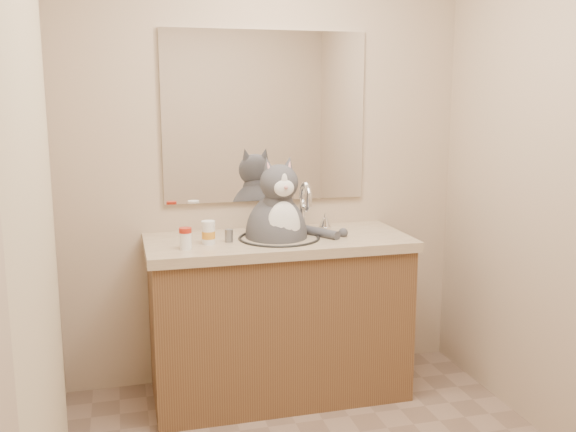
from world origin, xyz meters
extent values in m
cube|color=tan|center=(0.00, 1.25, 1.20)|extent=(2.20, 0.01, 2.40)
cube|color=tan|center=(-1.10, 0.00, 1.20)|extent=(0.01, 2.50, 2.40)
cube|color=brown|center=(0.00, 0.96, 0.40)|extent=(1.30, 0.55, 0.80)
cube|color=#C2AF8B|center=(0.00, 0.96, 0.83)|extent=(1.34, 0.59, 0.05)
torus|color=black|center=(0.00, 0.94, 0.85)|extent=(0.42, 0.42, 0.02)
ellipsoid|color=white|center=(0.00, 0.94, 0.78)|extent=(0.40, 0.40, 0.15)
cylinder|color=silver|center=(0.17, 1.11, 0.95)|extent=(0.03, 0.03, 0.18)
torus|color=silver|center=(0.17, 1.05, 1.04)|extent=(0.03, 0.16, 0.16)
cone|color=silver|center=(0.30, 1.11, 0.90)|extent=(0.06, 0.06, 0.08)
cube|color=white|center=(0.00, 1.24, 1.45)|extent=(1.10, 0.02, 0.90)
cube|color=beige|center=(-1.05, 0.10, 1.00)|extent=(0.01, 1.20, 1.90)
ellipsoid|color=#48484D|center=(-0.01, 0.99, 0.85)|extent=(0.34, 0.37, 0.43)
ellipsoid|color=white|center=(0.00, 0.87, 0.92)|extent=(0.18, 0.11, 0.27)
ellipsoid|color=#48484D|center=(0.00, 0.94, 1.14)|extent=(0.21, 0.18, 0.19)
ellipsoid|color=white|center=(0.00, 0.86, 1.12)|extent=(0.10, 0.06, 0.08)
sphere|color=#D88C8C|center=(0.01, 0.83, 1.13)|extent=(0.02, 0.02, 0.02)
cone|color=#48484D|center=(-0.06, 0.95, 1.22)|extent=(0.09, 0.07, 0.09)
cone|color=#48484D|center=(0.05, 0.96, 1.22)|extent=(0.09, 0.07, 0.09)
cylinder|color=#48484D|center=(0.20, 0.96, 0.87)|extent=(0.18, 0.27, 0.05)
cylinder|color=white|center=(-0.48, 0.84, 0.89)|extent=(0.08, 0.08, 0.08)
cylinder|color=#A92212|center=(-0.48, 0.84, 0.94)|extent=(0.08, 0.08, 0.02)
cylinder|color=white|center=(-0.36, 0.91, 0.90)|extent=(0.08, 0.08, 0.09)
cylinder|color=orange|center=(-0.36, 0.91, 0.90)|extent=(0.09, 0.09, 0.04)
cylinder|color=white|center=(-0.36, 0.91, 0.95)|extent=(0.09, 0.09, 0.02)
cylinder|color=slate|center=(-0.26, 0.93, 0.88)|extent=(0.05, 0.05, 0.06)
camera|label=1|loc=(-0.77, -2.14, 1.57)|focal=40.00mm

